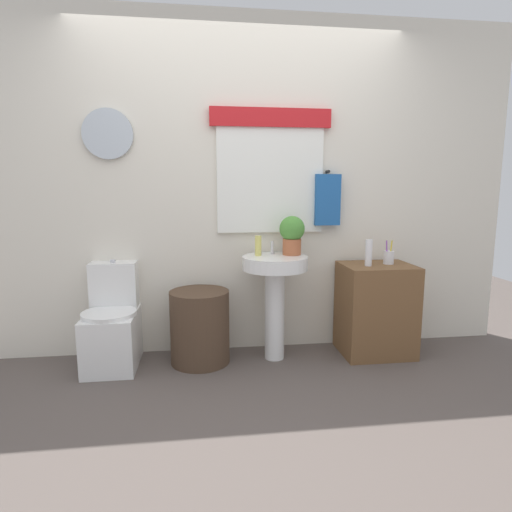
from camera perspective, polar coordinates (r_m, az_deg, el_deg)
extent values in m
plane|color=#564C47|center=(2.57, 0.58, -21.17)|extent=(8.00, 8.00, 0.00)
cube|color=silver|center=(3.36, -2.15, 9.20)|extent=(4.40, 0.10, 2.60)
cube|color=white|center=(3.33, 1.95, 10.26)|extent=(0.83, 0.03, 0.81)
cube|color=red|center=(3.35, 2.04, 18.28)|extent=(0.93, 0.04, 0.14)
cylinder|color=silver|center=(3.36, -19.47, 15.35)|extent=(0.36, 0.03, 0.36)
cylinder|color=black|center=(3.42, 9.69, 11.21)|extent=(0.02, 0.06, 0.02)
cube|color=#235BA3|center=(3.40, 9.69, 7.51)|extent=(0.20, 0.05, 0.40)
cube|color=white|center=(3.30, -18.91, -10.72)|extent=(0.36, 0.50, 0.40)
cylinder|color=white|center=(3.18, -19.32, -7.40)|extent=(0.38, 0.38, 0.03)
cube|color=white|center=(3.36, -18.67, -3.71)|extent=(0.34, 0.18, 0.35)
cylinder|color=silver|center=(3.33, -18.83, -0.63)|extent=(0.04, 0.04, 0.02)
cylinder|color=#4C3828|center=(3.21, -7.62, -9.49)|extent=(0.44, 0.44, 0.55)
cylinder|color=white|center=(3.24, 2.54, -7.90)|extent=(0.15, 0.15, 0.70)
cylinder|color=white|center=(3.14, 2.59, -0.94)|extent=(0.49, 0.49, 0.10)
cylinder|color=silver|center=(3.24, 2.23, 1.17)|extent=(0.03, 0.03, 0.10)
cube|color=brown|center=(3.46, 15.93, -6.96)|extent=(0.54, 0.44, 0.71)
cylinder|color=#DBD166|center=(3.15, 0.30, 1.42)|extent=(0.05, 0.05, 0.15)
cylinder|color=#AD5B38|center=(3.21, 4.88, 1.26)|extent=(0.14, 0.14, 0.12)
sphere|color=#4C8E38|center=(3.19, 4.91, 3.71)|extent=(0.19, 0.19, 0.19)
cylinder|color=white|center=(3.29, 15.04, 0.43)|extent=(0.05, 0.05, 0.20)
cylinder|color=silver|center=(3.43, 17.54, -0.20)|extent=(0.08, 0.08, 0.10)
cylinder|color=yellow|center=(3.44, 17.79, 0.56)|extent=(0.02, 0.03, 0.18)
cylinder|color=purple|center=(3.41, 17.32, 0.53)|extent=(0.01, 0.03, 0.18)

